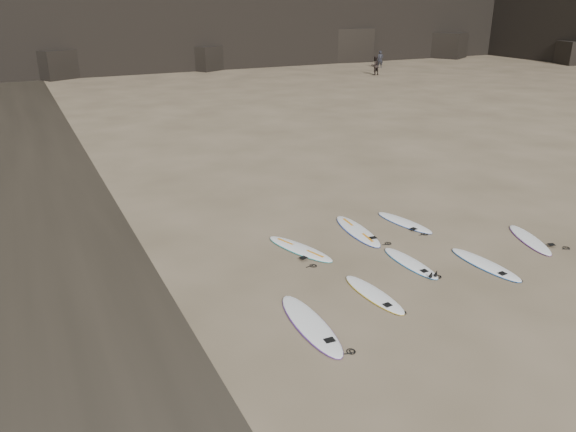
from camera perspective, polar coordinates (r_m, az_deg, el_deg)
name	(u,v)px	position (r m, az deg, el deg)	size (l,w,h in m)	color
ground	(438,265)	(15.95, 14.98, -4.87)	(240.00, 240.00, 0.00)	#897559
surfboard_0	(311,324)	(12.75, 2.31, -10.92)	(0.67, 2.79, 0.10)	white
surfboard_1	(374,294)	(14.09, 8.71, -7.83)	(0.54, 2.24, 0.08)	white
surfboard_2	(410,263)	(15.84, 12.30, -4.64)	(0.53, 2.20, 0.08)	white
surfboard_3	(485,264)	(16.31, 19.39, -4.63)	(0.57, 2.39, 0.09)	white
surfboard_4	(530,239)	(18.41, 23.34, -2.20)	(0.55, 2.29, 0.08)	white
surfboard_5	(300,249)	(16.31, 1.21, -3.32)	(0.59, 2.47, 0.09)	white
surfboard_6	(358,231)	(17.65, 7.08, -1.48)	(0.64, 2.67, 0.10)	white
surfboard_7	(404,222)	(18.57, 11.73, -0.63)	(0.55, 2.29, 0.08)	white
person_a	(380,59)	(60.39, 9.35, 15.44)	(0.63, 0.41, 1.72)	black
person_b	(375,66)	(54.67, 8.82, 14.87)	(0.84, 0.66, 1.73)	black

